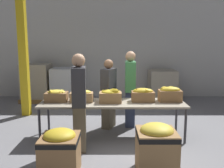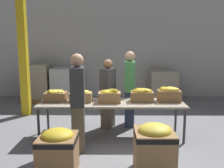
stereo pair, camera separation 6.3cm
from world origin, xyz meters
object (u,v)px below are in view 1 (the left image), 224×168
banana_box_3 (142,95)px  volunteer_0 (129,89)px  volunteer_1 (78,103)px  pallet_stack_2 (161,86)px  banana_box_1 (81,96)px  donation_bin_0 (59,150)px  banana_box_0 (56,96)px  pallet_stack_0 (65,85)px  banana_box_4 (169,94)px  volunteer_2 (108,94)px  sorting_table (112,104)px  donation_bin_1 (155,147)px  banana_box_2 (110,96)px  support_pillar (22,40)px  pallet_stack_1 (36,83)px

banana_box_3 → volunteer_0: size_ratio=0.26×
volunteer_1 → pallet_stack_2: bearing=-34.8°
banana_box_1 → banana_box_3: (1.26, 0.01, 0.02)m
donation_bin_0 → banana_box_1: bearing=84.6°
banana_box_0 → pallet_stack_0: bearing=96.9°
banana_box_3 → banana_box_4: (0.56, 0.02, 0.01)m
volunteer_0 → donation_bin_0: bearing=-25.5°
banana_box_4 → volunteer_2: (-1.27, 0.52, -0.11)m
sorting_table → pallet_stack_2: pallet_stack_2 is taller
banana_box_4 → donation_bin_1: size_ratio=0.59×
banana_box_2 → volunteer_2: (-0.05, 0.61, -0.09)m
banana_box_3 → banana_box_4: bearing=1.8°
volunteer_2 → pallet_stack_2: volunteer_2 is taller
donation_bin_1 → pallet_stack_2: (1.04, 4.81, 0.09)m
banana_box_1 → volunteer_2: bearing=45.2°
donation_bin_0 → pallet_stack_0: (-0.77, 4.79, 0.18)m
pallet_stack_2 → banana_box_2: bearing=-117.3°
support_pillar → donation_bin_1: bearing=-46.1°
volunteer_0 → support_pillar: (-2.74, 0.86, 1.13)m
banana_box_0 → donation_bin_1: banana_box_0 is taller
banana_box_3 → donation_bin_1: (0.02, -1.54, -0.47)m
banana_box_1 → pallet_stack_2: 4.04m
volunteer_1 → support_pillar: bearing=33.2°
sorting_table → banana_box_3: 0.66m
banana_box_0 → volunteer_2: bearing=25.9°
donation_bin_1 → banana_box_3: bearing=90.7°
banana_box_1 → donation_bin_0: banana_box_1 is taller
banana_box_4 → pallet_stack_1: bearing=139.1°
donation_bin_0 → pallet_stack_1: (-1.76, 4.78, 0.24)m
donation_bin_0 → pallet_stack_0: bearing=99.1°
banana_box_4 → volunteer_2: bearing=157.8°
banana_box_0 → banana_box_2: size_ratio=1.00×
pallet_stack_1 → volunteer_0: bearing=-40.8°
volunteer_2 → banana_box_1: bearing=-20.3°
volunteer_0 → banana_box_1: bearing=-53.5°
banana_box_4 → donation_bin_1: bearing=-109.1°
pallet_stack_0 → banana_box_2: bearing=-65.6°
banana_box_0 → banana_box_3: 1.78m
support_pillar → pallet_stack_2: support_pillar is taller
volunteer_1 → banana_box_2: bearing=-47.7°
banana_box_2 → pallet_stack_0: pallet_stack_0 is taller
volunteer_1 → donation_bin_1: size_ratio=2.26×
pallet_stack_1 → support_pillar: bearing=-83.1°
donation_bin_0 → pallet_stack_2: pallet_stack_2 is taller
volunteer_2 → pallet_stack_1: (-2.45, 2.70, -0.17)m
sorting_table → banana_box_3: banana_box_3 is taller
banana_box_2 → pallet_stack_0: 3.67m
volunteer_0 → support_pillar: size_ratio=0.44×
pallet_stack_0 → volunteer_1: bearing=-76.3°
volunteer_0 → banana_box_2: bearing=-28.0°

